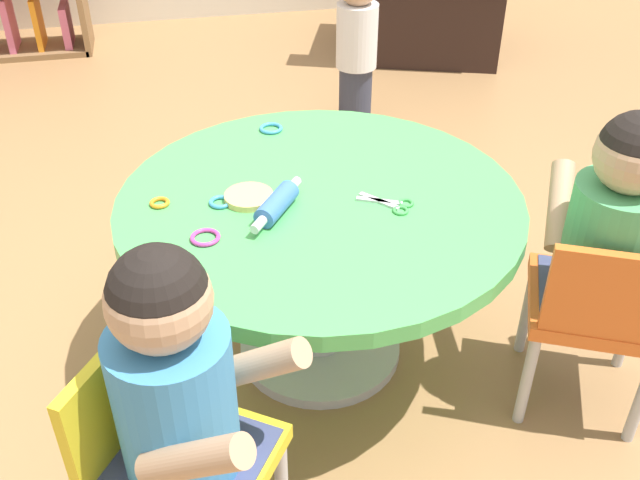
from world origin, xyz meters
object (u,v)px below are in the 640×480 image
object	(u,v)px
toddler_standing	(357,43)
craft_scissors	(392,204)
seated_child_left	(174,377)
child_chair_right	(595,310)
craft_table	(320,234)
seated_child_right	(616,220)
rolling_pin	(277,204)
child_chair_left	(170,458)

from	to	relation	value
toddler_standing	craft_scissors	world-z (taller)	toddler_standing
seated_child_left	child_chair_right	world-z (taller)	seated_child_left
craft_table	seated_child_right	distance (m)	0.68
seated_child_right	child_chair_right	bearing A→B (deg)	-114.93
seated_child_right	rolling_pin	distance (m)	0.76
child_chair_right	toddler_standing	size ratio (longest dim) A/B	0.80
craft_table	seated_child_right	size ratio (longest dim) A/B	1.92
craft_table	child_chair_left	distance (m)	0.68
child_chair_left	rolling_pin	distance (m)	0.61
toddler_standing	rolling_pin	world-z (taller)	toddler_standing
child_chair_right	rolling_pin	size ratio (longest dim) A/B	2.66
seated_child_left	seated_child_right	bearing A→B (deg)	16.22
craft_table	child_chair_left	bearing A→B (deg)	-126.48
craft_table	toddler_standing	world-z (taller)	toddler_standing
rolling_pin	toddler_standing	bearing A→B (deg)	68.72
craft_table	child_chair_left	size ratio (longest dim) A/B	1.83
craft_scissors	toddler_standing	bearing A→B (deg)	78.97
child_chair_left	craft_scissors	world-z (taller)	child_chair_left
child_chair_right	rolling_pin	bearing A→B (deg)	159.28
seated_child_right	toddler_standing	bearing A→B (deg)	95.87
child_chair_left	craft_scissors	distance (m)	0.76
craft_table	seated_child_left	xyz separation A→B (m)	(-0.37, -0.56, 0.14)
child_chair_left	toddler_standing	size ratio (longest dim) A/B	0.80
craft_table	toddler_standing	distance (m)	1.44
seated_child_left	toddler_standing	bearing A→B (deg)	67.34
craft_table	rolling_pin	distance (m)	0.18
seated_child_left	child_chair_right	xyz separation A→B (m)	(0.96, 0.25, -0.23)
child_chair_right	seated_child_right	size ratio (longest dim) A/B	1.05
toddler_standing	rolling_pin	distance (m)	1.53
seated_child_left	toddler_standing	world-z (taller)	seated_child_left
rolling_pin	child_chair_left	bearing A→B (deg)	-120.30
seated_child_left	toddler_standing	size ratio (longest dim) A/B	0.76
seated_child_right	toddler_standing	size ratio (longest dim) A/B	0.76
craft_scissors	seated_child_right	bearing A→B (deg)	-24.83
craft_table	child_chair_right	bearing A→B (deg)	-27.90
craft_table	seated_child_left	distance (m)	0.68
craft_scissors	child_chair_right	bearing A→B (deg)	-29.44
craft_table	craft_scissors	bearing A→B (deg)	-23.50
child_chair_right	craft_scissors	xyz separation A→B (m)	(-0.43, 0.24, 0.20)
child_chair_left	rolling_pin	world-z (taller)	rolling_pin
child_chair_left	child_chair_right	xyz separation A→B (m)	(0.99, 0.23, 0.00)
craft_table	craft_scissors	xyz separation A→B (m)	(0.16, -0.07, 0.11)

